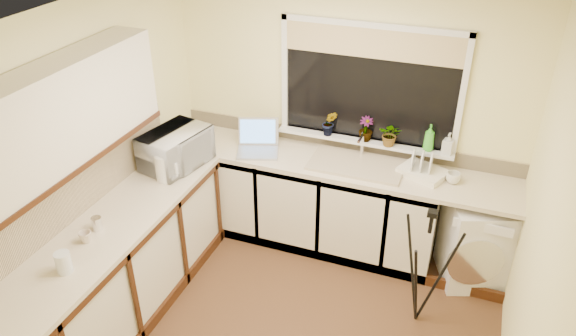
# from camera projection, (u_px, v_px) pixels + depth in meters

# --- Properties ---
(floor) EXTENTS (3.20, 3.20, 0.00)m
(floor) POSITION_uv_depth(u_px,v_px,m) (287.00, 329.00, 4.34)
(floor) COLOR #533321
(floor) RESTS_ON ground
(ceiling) EXTENTS (3.20, 3.20, 0.00)m
(ceiling) POSITION_uv_depth(u_px,v_px,m) (287.00, 23.00, 3.11)
(ceiling) COLOR white
(ceiling) RESTS_ON ground
(wall_back) EXTENTS (3.20, 0.00, 3.20)m
(wall_back) POSITION_uv_depth(u_px,v_px,m) (346.00, 115.00, 4.94)
(wall_back) COLOR #FFF6AA
(wall_back) RESTS_ON ground
(wall_left) EXTENTS (0.00, 3.00, 3.00)m
(wall_left) POSITION_uv_depth(u_px,v_px,m) (94.00, 161.00, 4.21)
(wall_left) COLOR #FFF6AA
(wall_left) RESTS_ON ground
(wall_right) EXTENTS (0.00, 3.00, 3.00)m
(wall_right) POSITION_uv_depth(u_px,v_px,m) (539.00, 254.00, 3.24)
(wall_right) COLOR #FFF6AA
(wall_right) RESTS_ON ground
(base_cabinet_back) EXTENTS (2.55, 0.60, 0.86)m
(base_cabinet_back) POSITION_uv_depth(u_px,v_px,m) (300.00, 199.00, 5.20)
(base_cabinet_back) COLOR silver
(base_cabinet_back) RESTS_ON floor
(base_cabinet_left) EXTENTS (0.54, 2.40, 0.86)m
(base_cabinet_left) POSITION_uv_depth(u_px,v_px,m) (119.00, 273.00, 4.28)
(base_cabinet_left) COLOR silver
(base_cabinet_left) RESTS_ON floor
(worktop_back) EXTENTS (3.20, 0.60, 0.04)m
(worktop_back) POSITION_uv_depth(u_px,v_px,m) (335.00, 164.00, 4.87)
(worktop_back) COLOR beige
(worktop_back) RESTS_ON base_cabinet_back
(worktop_left) EXTENTS (0.60, 2.40, 0.04)m
(worktop_left) POSITION_uv_depth(u_px,v_px,m) (110.00, 227.00, 4.05)
(worktop_left) COLOR beige
(worktop_left) RESTS_ON base_cabinet_left
(upper_cabinet) EXTENTS (0.28, 1.90, 0.70)m
(upper_cabinet) POSITION_uv_depth(u_px,v_px,m) (53.00, 120.00, 3.51)
(upper_cabinet) COLOR silver
(upper_cabinet) RESTS_ON wall_left
(splashback_left) EXTENTS (0.02, 2.40, 0.45)m
(splashback_left) POSITION_uv_depth(u_px,v_px,m) (71.00, 192.00, 4.02)
(splashback_left) COLOR beige
(splashback_left) RESTS_ON wall_left
(splashback_back) EXTENTS (3.20, 0.02, 0.14)m
(splashback_back) POSITION_uv_depth(u_px,v_px,m) (344.00, 141.00, 5.06)
(splashback_back) COLOR beige
(splashback_back) RESTS_ON wall_back
(window_glass) EXTENTS (1.50, 0.02, 1.00)m
(window_glass) POSITION_uv_depth(u_px,v_px,m) (369.00, 85.00, 4.70)
(window_glass) COLOR black
(window_glass) RESTS_ON wall_back
(window_blind) EXTENTS (1.50, 0.02, 0.25)m
(window_blind) POSITION_uv_depth(u_px,v_px,m) (372.00, 43.00, 4.49)
(window_blind) COLOR tan
(window_blind) RESTS_ON wall_back
(windowsill) EXTENTS (1.60, 0.14, 0.03)m
(windowsill) POSITION_uv_depth(u_px,v_px,m) (364.00, 141.00, 4.92)
(windowsill) COLOR white
(windowsill) RESTS_ON wall_back
(sink) EXTENTS (0.82, 0.46, 0.03)m
(sink) POSITION_uv_depth(u_px,v_px,m) (357.00, 164.00, 4.79)
(sink) COLOR tan
(sink) RESTS_ON worktop_back
(faucet) EXTENTS (0.03, 0.03, 0.24)m
(faucet) POSITION_uv_depth(u_px,v_px,m) (362.00, 145.00, 4.88)
(faucet) COLOR silver
(faucet) RESTS_ON worktop_back
(washing_machine) EXTENTS (0.71, 0.70, 0.79)m
(washing_machine) POSITION_uv_depth(u_px,v_px,m) (478.00, 240.00, 4.70)
(washing_machine) COLOR white
(washing_machine) RESTS_ON floor
(laptop) EXTENTS (0.47, 0.46, 0.27)m
(laptop) POSITION_uv_depth(u_px,v_px,m) (258.00, 143.00, 5.02)
(laptop) COLOR #9F9EA6
(laptop) RESTS_ON worktop_back
(kettle) EXTENTS (0.17, 0.17, 0.23)m
(kettle) POSITION_uv_depth(u_px,v_px,m) (166.00, 168.00, 4.55)
(kettle) COLOR white
(kettle) RESTS_ON worktop_left
(dish_rack) EXTENTS (0.46, 0.41, 0.06)m
(dish_rack) POSITION_uv_depth(u_px,v_px,m) (423.00, 172.00, 4.65)
(dish_rack) COLOR white
(dish_rack) RESTS_ON worktop_back
(tripod) EXTENTS (0.64, 0.64, 1.06)m
(tripod) POSITION_uv_depth(u_px,v_px,m) (424.00, 268.00, 4.18)
(tripod) COLOR black
(tripod) RESTS_ON floor
(glass_jug) EXTENTS (0.10, 0.10, 0.15)m
(glass_jug) POSITION_uv_depth(u_px,v_px,m) (63.00, 262.00, 3.56)
(glass_jug) COLOR white
(glass_jug) RESTS_ON worktop_left
(steel_jar) EXTENTS (0.07, 0.07, 0.10)m
(steel_jar) POSITION_uv_depth(u_px,v_px,m) (97.00, 223.00, 3.97)
(steel_jar) COLOR silver
(steel_jar) RESTS_ON worktop_left
(microwave) EXTENTS (0.51, 0.65, 0.33)m
(microwave) POSITION_uv_depth(u_px,v_px,m) (176.00, 149.00, 4.73)
(microwave) COLOR silver
(microwave) RESTS_ON worktop_left
(plant_b) EXTENTS (0.15, 0.13, 0.24)m
(plant_b) POSITION_uv_depth(u_px,v_px,m) (330.00, 123.00, 4.93)
(plant_b) COLOR #999999
(plant_b) RESTS_ON windowsill
(plant_c) EXTENTS (0.16, 0.16, 0.22)m
(plant_c) POSITION_uv_depth(u_px,v_px,m) (366.00, 129.00, 4.84)
(plant_c) COLOR #999999
(plant_c) RESTS_ON windowsill
(plant_d) EXTENTS (0.20, 0.17, 0.21)m
(plant_d) POSITION_uv_depth(u_px,v_px,m) (390.00, 134.00, 4.76)
(plant_d) COLOR #999999
(plant_d) RESTS_ON windowsill
(soap_bottle_green) EXTENTS (0.11, 0.11, 0.24)m
(soap_bottle_green) POSITION_uv_depth(u_px,v_px,m) (429.00, 138.00, 4.68)
(soap_bottle_green) COLOR green
(soap_bottle_green) RESTS_ON windowsill
(soap_bottle_clear) EXTENTS (0.10, 0.10, 0.19)m
(soap_bottle_clear) POSITION_uv_depth(u_px,v_px,m) (448.00, 144.00, 4.63)
(soap_bottle_clear) COLOR #999999
(soap_bottle_clear) RESTS_ON windowsill
(cup_back) EXTENTS (0.14, 0.14, 0.09)m
(cup_back) POSITION_uv_depth(u_px,v_px,m) (453.00, 178.00, 4.53)
(cup_back) COLOR silver
(cup_back) RESTS_ON worktop_back
(cup_left) EXTENTS (0.11, 0.11, 0.08)m
(cup_left) POSITION_uv_depth(u_px,v_px,m) (85.00, 237.00, 3.85)
(cup_left) COLOR beige
(cup_left) RESTS_ON worktop_left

